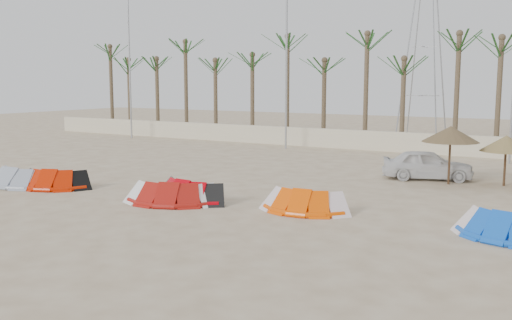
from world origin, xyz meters
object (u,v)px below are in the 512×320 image
Objects in this scene: kite_red_left at (58,178)px; kite_blue at (506,224)px; kite_grey at (24,176)px; kite_red_mid at (192,189)px; kite_red_right at (177,191)px; parasol_mid at (506,144)px; parasol_left at (451,134)px; car at (427,165)px; kite_orange at (308,199)px.

kite_red_left and kite_blue have the same top height.
kite_grey is 1.02× the size of kite_red_mid.
parasol_mid is at bearing 44.85° from kite_red_right.
parasol_left is at bearing 49.19° from kite_red_right.
kite_grey is at bearing -171.17° from kite_red_mid.
kite_red_right is at bearing 126.27° from car.
parasol_left reaches higher than kite_grey.
kite_blue is 9.97m from car.
kite_orange is at bearing 7.22° from kite_red_left.
kite_blue is 1.48× the size of parasol_mid.
parasol_left is at bearing 31.40° from kite_grey.
car reaches higher than kite_red_mid.
kite_red_left is at bearing -148.09° from parasol_mid.
kite_orange is at bearing 14.24° from kite_red_right.
kite_red_right and kite_blue have the same top height.
kite_red_mid is at bearing 8.83° from kite_grey.
kite_blue is at bearing -82.32° from parasol_mid.
kite_grey and kite_red_right have the same top height.
kite_red_left is (1.73, 0.40, -0.00)m from kite_grey.
car is at bearing 145.46° from parasol_left.
kite_red_right is 1.51× the size of parasol_left.
kite_red_left is at bearing -175.90° from kite_blue.
kite_orange is (11.17, 1.41, -0.00)m from kite_red_left.
kite_grey is 0.99× the size of kite_red_left.
parasol_mid is (9.90, 9.34, 1.44)m from kite_red_mid.
kite_red_left and kite_orange have the same top height.
kite_grey is 8.34m from kite_red_mid.
kite_grey is 1.62× the size of parasol_mid.
kite_red_right is 0.96× the size of car.
kite_red_mid is 11.37m from car.
kite_grey is at bearing -175.87° from kite_red_right.
parasol_left is at bearing 112.62° from kite_blue.
kite_orange is (4.84, 1.23, -0.00)m from kite_red_right.
kite_grey is at bearing -167.16° from kite_red_left.
kite_orange is at bearing 147.98° from car.
kite_red_left is 6.57m from kite_red_mid.
parasol_mid is at bearing 97.68° from kite_blue.
kite_blue is 1.27× the size of parasol_left.
kite_red_right is 11.35m from kite_blue.
kite_orange is 1.47× the size of parasol_mid.
kite_red_left is 0.93× the size of kite_red_right.
kite_red_right is 1.77× the size of parasol_mid.
kite_red_right is at bearing -130.81° from parasol_left.
kite_red_left is 17.67m from kite_blue.
kite_grey is 18.21m from car.
kite_red_mid is 1.36× the size of parasol_left.
parasol_left reaches higher than kite_red_right.
kite_red_right is (-0.18, -0.70, 0.00)m from kite_red_mid.
kite_orange is at bearing 6.49° from kite_red_mid.
parasol_left is (7.92, 9.17, 1.81)m from kite_red_right.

